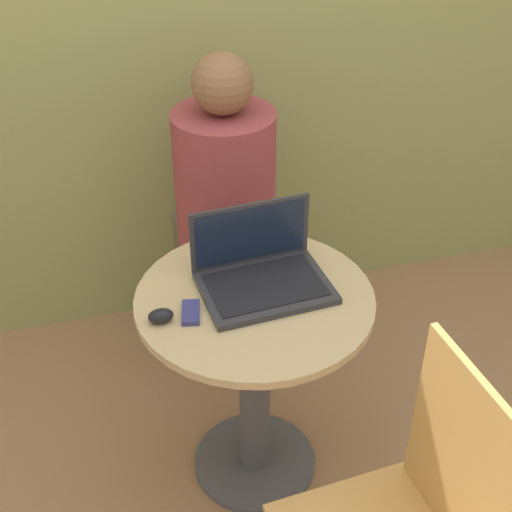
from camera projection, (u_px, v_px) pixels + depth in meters
ground_plane at (255, 463)px, 2.41m from camera, size 12.00×12.00×0.00m
round_table at (255, 356)px, 2.12m from camera, size 0.68×0.68×0.72m
laptop at (261, 272)px, 2.02m from camera, size 0.38×0.29×0.21m
cell_phone at (191, 312)px, 1.92m from camera, size 0.07×0.10×0.02m
computer_mouse at (161, 316)px, 1.89m from camera, size 0.07×0.05×0.04m
person_seated at (224, 232)px, 2.66m from camera, size 0.36×0.55×1.20m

